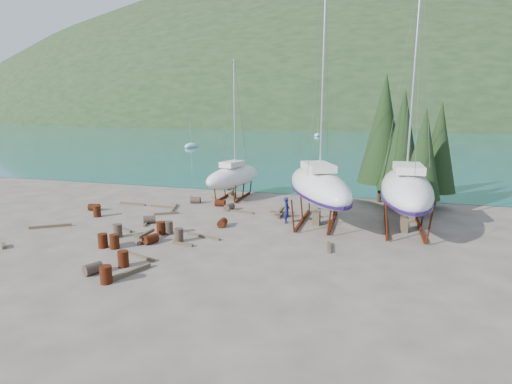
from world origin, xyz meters
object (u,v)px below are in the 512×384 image
(small_sailboat_shore, at_px, (234,176))
(large_sailboat_far, at_px, (406,189))
(worker, at_px, (287,210))
(large_sailboat_near, at_px, (318,186))

(small_sailboat_shore, bearing_deg, large_sailboat_far, -8.71)
(small_sailboat_shore, relative_size, worker, 6.56)
(large_sailboat_near, xyz_separation_m, worker, (-2.20, -0.74, -1.82))
(large_sailboat_near, distance_m, large_sailboat_far, 6.07)
(small_sailboat_shore, height_order, worker, small_sailboat_shore)
(large_sailboat_far, bearing_deg, small_sailboat_shore, 155.40)
(large_sailboat_near, bearing_deg, small_sailboat_shore, 120.51)
(large_sailboat_near, xyz_separation_m, small_sailboat_shore, (-8.91, 6.36, -0.69))
(worker, bearing_deg, large_sailboat_near, -75.75)
(large_sailboat_far, bearing_deg, large_sailboat_near, 178.23)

